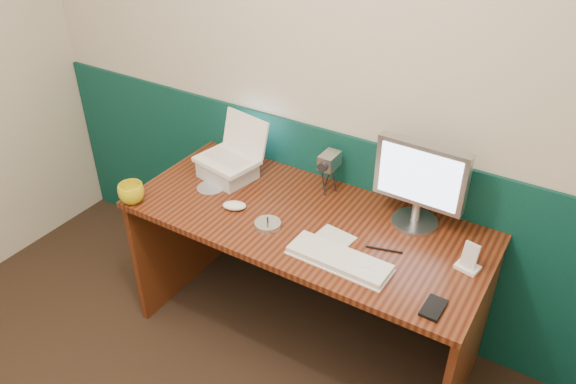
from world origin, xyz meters
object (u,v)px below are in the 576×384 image
Objects in this scene: keyboard at (339,260)px; mug at (131,193)px; camcorder at (329,173)px; laptop at (226,142)px; monitor at (420,186)px; desk at (305,282)px.

keyboard is 3.50× the size of mug.
laptop is at bearing -162.76° from camcorder.
monitor reaches higher than laptop.
desk is 13.57× the size of mug.
mug is at bearing -171.71° from keyboard.
keyboard is at bearing -110.16° from monitor.
desk is 4.15× the size of monitor.
mug reaches higher than desk.
laptop is at bearing -171.18° from monitor.
camcorder is (0.72, 0.55, 0.06)m from mug.
laptop is (-0.50, 0.10, 0.57)m from desk.
mug is at bearing -110.68° from laptop.
mug is at bearing -157.60° from desk.
monitor is at bearing 17.74° from laptop.
mug is 0.57× the size of camcorder.
monitor is 0.45m from camcorder.
keyboard is at bearing -10.05° from laptop.
monitor is at bearing 69.84° from keyboard.
laptop is 0.49m from mug.
camcorder is at bearing 177.79° from monitor.
monitor is 0.47m from keyboard.
monitor is (0.92, 0.12, -0.00)m from laptop.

